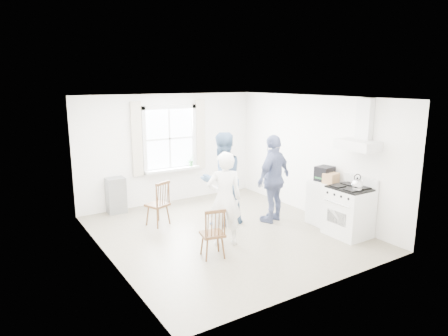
% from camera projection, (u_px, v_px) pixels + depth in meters
% --- Properties ---
extents(room_shell, '(4.62, 5.12, 2.64)m').
position_uv_depth(room_shell, '(225.00, 168.00, 7.49)').
color(room_shell, gray).
rests_on(room_shell, ground).
extents(window_assembly, '(1.88, 0.24, 1.70)m').
position_uv_depth(window_assembly, '(170.00, 142.00, 9.47)').
color(window_assembly, white).
rests_on(window_assembly, room_shell).
extents(range_hood, '(0.45, 0.76, 0.94)m').
position_uv_depth(range_hood, '(360.00, 136.00, 7.32)').
color(range_hood, silver).
rests_on(range_hood, room_shell).
extents(shelf_unit, '(0.40, 0.30, 0.80)m').
position_uv_depth(shelf_unit, '(116.00, 195.00, 8.87)').
color(shelf_unit, gray).
rests_on(shelf_unit, ground).
extents(gas_stove, '(0.68, 0.76, 1.12)m').
position_uv_depth(gas_stove, '(349.00, 211.00, 7.54)').
color(gas_stove, white).
rests_on(gas_stove, ground).
extents(kettle, '(0.22, 0.22, 0.31)m').
position_uv_depth(kettle, '(357.00, 185.00, 7.22)').
color(kettle, silver).
rests_on(kettle, gas_stove).
extents(low_cabinet, '(0.50, 0.55, 0.90)m').
position_uv_depth(low_cabinet, '(324.00, 203.00, 8.17)').
color(low_cabinet, silver).
rests_on(low_cabinet, ground).
extents(stereo_stack, '(0.38, 0.35, 0.30)m').
position_uv_depth(stereo_stack, '(325.00, 174.00, 8.10)').
color(stereo_stack, black).
rests_on(stereo_stack, low_cabinet).
extents(cardboard_box, '(0.36, 0.29, 0.20)m').
position_uv_depth(cardboard_box, '(331.00, 178.00, 7.94)').
color(cardboard_box, tan).
rests_on(cardboard_box, low_cabinet).
extents(windsor_chair_a, '(0.51, 0.50, 0.94)m').
position_uv_depth(windsor_chair_a, '(161.00, 199.00, 8.03)').
color(windsor_chair_a, '#4B2E18').
rests_on(windsor_chair_a, ground).
extents(windsor_chair_b, '(0.44, 0.43, 0.88)m').
position_uv_depth(windsor_chair_b, '(214.00, 228.00, 6.52)').
color(windsor_chair_b, '#4B2E18').
rests_on(windsor_chair_b, ground).
extents(person_left, '(0.81, 0.81, 1.71)m').
position_uv_depth(person_left, '(225.00, 199.00, 7.05)').
color(person_left, white).
rests_on(person_left, ground).
extents(person_mid, '(0.94, 0.94, 1.90)m').
position_uv_depth(person_mid, '(222.00, 179.00, 8.06)').
color(person_mid, slate).
rests_on(person_mid, ground).
extents(person_right, '(1.36, 1.36, 1.83)m').
position_uv_depth(person_right, '(274.00, 179.00, 8.24)').
color(person_right, navy).
rests_on(person_right, ground).
extents(potted_plant, '(0.21, 0.21, 0.29)m').
position_uv_depth(potted_plant, '(191.00, 160.00, 9.76)').
color(potted_plant, '#2F6B33').
rests_on(potted_plant, window_assembly).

